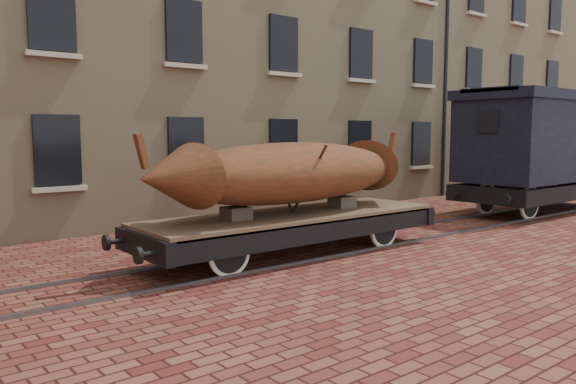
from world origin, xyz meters
TOP-DOWN VIEW (x-y plane):
  - ground at (0.00, 0.00)m, footprint 90.00×90.00m
  - warehouse_cream at (3.00, 9.99)m, footprint 40.00×10.19m
  - rail_track at (0.00, 0.00)m, footprint 30.00×1.52m
  - flatcar_wagon at (-2.68, 0.00)m, footprint 7.69×2.09m
  - iron_boat at (-2.70, 0.00)m, footprint 7.31×2.53m
  - goods_van at (7.98, 0.00)m, footprint 7.59×2.77m

SIDE VIEW (x-z plane):
  - ground at x=0.00m, z-range 0.00..0.00m
  - rail_track at x=0.00m, z-range 0.00..0.06m
  - flatcar_wagon at x=-2.68m, z-range 0.14..1.30m
  - iron_boat at x=-2.70m, z-range 0.92..2.64m
  - goods_van at x=7.98m, z-range 0.50..4.43m
  - warehouse_cream at x=3.00m, z-range 0.00..14.00m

